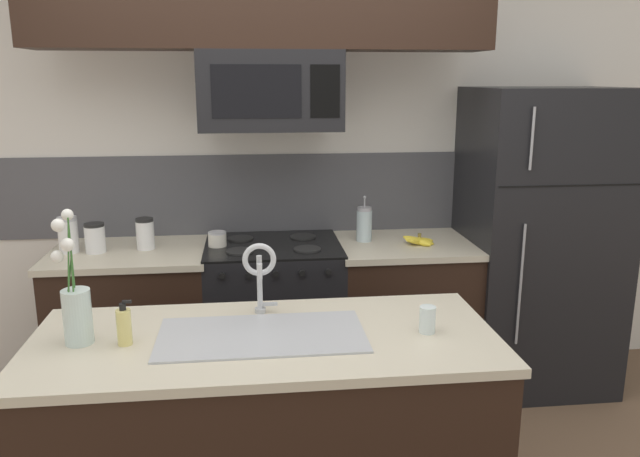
{
  "coord_description": "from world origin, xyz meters",
  "views": [
    {
      "loc": [
        -0.13,
        -2.5,
        1.84
      ],
      "look_at": [
        0.19,
        0.27,
        1.16
      ],
      "focal_mm": 35.0,
      "sensor_mm": 36.0,
      "label": 1
    }
  ],
  "objects_px": {
    "storage_jar_medium": "(95,238)",
    "spare_glass": "(427,320)",
    "storage_jar_tall": "(68,235)",
    "storage_jar_short": "(145,234)",
    "banana_bunch": "(419,241)",
    "sink_faucet": "(260,269)",
    "dish_soap_bottle": "(124,326)",
    "storage_jar_squat": "(217,240)",
    "flower_vase": "(76,310)",
    "french_press": "(364,224)",
    "stove_range": "(274,321)",
    "refrigerator": "(537,240)",
    "microwave": "(270,91)"
  },
  "relations": [
    {
      "from": "sink_faucet",
      "to": "dish_soap_bottle",
      "type": "distance_m",
      "value": 0.55
    },
    {
      "from": "storage_jar_squat",
      "to": "french_press",
      "type": "bearing_deg",
      "value": 4.3
    },
    {
      "from": "banana_bunch",
      "to": "sink_faucet",
      "type": "height_order",
      "value": "sink_faucet"
    },
    {
      "from": "storage_jar_tall",
      "to": "banana_bunch",
      "type": "xyz_separation_m",
      "value": [
        1.93,
        -0.06,
        -0.08
      ]
    },
    {
      "from": "storage_jar_short",
      "to": "sink_faucet",
      "type": "relative_size",
      "value": 0.57
    },
    {
      "from": "stove_range",
      "to": "banana_bunch",
      "type": "height_order",
      "value": "banana_bunch"
    },
    {
      "from": "stove_range",
      "to": "storage_jar_squat",
      "type": "distance_m",
      "value": 0.58
    },
    {
      "from": "storage_jar_short",
      "to": "refrigerator",
      "type": "bearing_deg",
      "value": -0.18
    },
    {
      "from": "microwave",
      "to": "storage_jar_short",
      "type": "height_order",
      "value": "microwave"
    },
    {
      "from": "storage_jar_medium",
      "to": "french_press",
      "type": "bearing_deg",
      "value": 2.79
    },
    {
      "from": "banana_bunch",
      "to": "dish_soap_bottle",
      "type": "bearing_deg",
      "value": -139.43
    },
    {
      "from": "storage_jar_short",
      "to": "sink_faucet",
      "type": "bearing_deg",
      "value": -60.63
    },
    {
      "from": "storage_jar_tall",
      "to": "french_press",
      "type": "xyz_separation_m",
      "value": [
        1.64,
        0.06,
        0.0
      ]
    },
    {
      "from": "storage_jar_medium",
      "to": "spare_glass",
      "type": "bearing_deg",
      "value": -40.65
    },
    {
      "from": "storage_jar_tall",
      "to": "storage_jar_short",
      "type": "relative_size",
      "value": 1.13
    },
    {
      "from": "sink_faucet",
      "to": "spare_glass",
      "type": "relative_size",
      "value": 3.02
    },
    {
      "from": "flower_vase",
      "to": "storage_jar_squat",
      "type": "bearing_deg",
      "value": 70.48
    },
    {
      "from": "storage_jar_squat",
      "to": "dish_soap_bottle",
      "type": "bearing_deg",
      "value": -102.11
    },
    {
      "from": "french_press",
      "to": "spare_glass",
      "type": "bearing_deg",
      "value": -90.47
    },
    {
      "from": "flower_vase",
      "to": "microwave",
      "type": "bearing_deg",
      "value": 58.5
    },
    {
      "from": "storage_jar_medium",
      "to": "microwave",
      "type": "bearing_deg",
      "value": -0.48
    },
    {
      "from": "storage_jar_tall",
      "to": "flower_vase",
      "type": "relative_size",
      "value": 0.41
    },
    {
      "from": "stove_range",
      "to": "refrigerator",
      "type": "relative_size",
      "value": 0.52
    },
    {
      "from": "storage_jar_tall",
      "to": "dish_soap_bottle",
      "type": "height_order",
      "value": "storage_jar_tall"
    },
    {
      "from": "microwave",
      "to": "sink_faucet",
      "type": "relative_size",
      "value": 2.43
    },
    {
      "from": "refrigerator",
      "to": "spare_glass",
      "type": "xyz_separation_m",
      "value": [
        -1.05,
        -1.31,
        0.07
      ]
    },
    {
      "from": "spare_glass",
      "to": "flower_vase",
      "type": "height_order",
      "value": "flower_vase"
    },
    {
      "from": "french_press",
      "to": "dish_soap_bottle",
      "type": "xyz_separation_m",
      "value": [
        -1.11,
        -1.33,
        -0.03
      ]
    },
    {
      "from": "storage_jar_tall",
      "to": "flower_vase",
      "type": "bearing_deg",
      "value": -73.87
    },
    {
      "from": "stove_range",
      "to": "storage_jar_tall",
      "type": "distance_m",
      "value": 1.23
    },
    {
      "from": "spare_glass",
      "to": "storage_jar_tall",
      "type": "bearing_deg",
      "value": 141.58
    },
    {
      "from": "stove_range",
      "to": "storage_jar_squat",
      "type": "relative_size",
      "value": 9.14
    },
    {
      "from": "storage_jar_squat",
      "to": "french_press",
      "type": "relative_size",
      "value": 0.38
    },
    {
      "from": "stove_range",
      "to": "banana_bunch",
      "type": "xyz_separation_m",
      "value": [
        0.83,
        -0.06,
        0.47
      ]
    },
    {
      "from": "storage_jar_short",
      "to": "dish_soap_bottle",
      "type": "height_order",
      "value": "storage_jar_short"
    },
    {
      "from": "refrigerator",
      "to": "flower_vase",
      "type": "height_order",
      "value": "refrigerator"
    },
    {
      "from": "storage_jar_tall",
      "to": "storage_jar_medium",
      "type": "height_order",
      "value": "storage_jar_tall"
    },
    {
      "from": "microwave",
      "to": "banana_bunch",
      "type": "distance_m",
      "value": 1.18
    },
    {
      "from": "storage_jar_medium",
      "to": "spare_glass",
      "type": "distance_m",
      "value": 1.96
    },
    {
      "from": "storage_jar_medium",
      "to": "dish_soap_bottle",
      "type": "relative_size",
      "value": 0.98
    },
    {
      "from": "storage_jar_medium",
      "to": "storage_jar_squat",
      "type": "relative_size",
      "value": 1.59
    },
    {
      "from": "storage_jar_tall",
      "to": "flower_vase",
      "type": "distance_m",
      "value": 1.29
    },
    {
      "from": "storage_jar_short",
      "to": "flower_vase",
      "type": "bearing_deg",
      "value": -91.97
    },
    {
      "from": "dish_soap_bottle",
      "to": "storage_jar_squat",
      "type": "bearing_deg",
      "value": 77.89
    },
    {
      "from": "refrigerator",
      "to": "storage_jar_short",
      "type": "height_order",
      "value": "refrigerator"
    },
    {
      "from": "french_press",
      "to": "refrigerator",
      "type": "bearing_deg",
      "value": -2.21
    },
    {
      "from": "stove_range",
      "to": "sink_faucet",
      "type": "height_order",
      "value": "sink_faucet"
    },
    {
      "from": "storage_jar_medium",
      "to": "sink_faucet",
      "type": "bearing_deg",
      "value": -50.2
    },
    {
      "from": "refrigerator",
      "to": "dish_soap_bottle",
      "type": "bearing_deg",
      "value": -149.11
    },
    {
      "from": "refrigerator",
      "to": "storage_jar_medium",
      "type": "height_order",
      "value": "refrigerator"
    }
  ]
}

